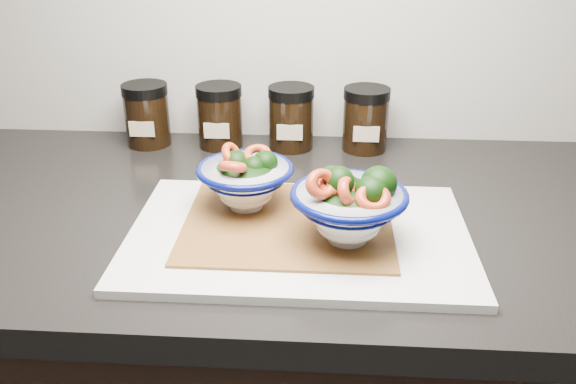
# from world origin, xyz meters

# --- Properties ---
(countertop) EXTENTS (3.50, 0.60, 0.04)m
(countertop) POSITION_xyz_m (0.00, 1.45, 0.88)
(countertop) COLOR black
(countertop) RESTS_ON cabinet
(cutting_board) EXTENTS (0.45, 0.30, 0.01)m
(cutting_board) POSITION_xyz_m (0.13, 1.36, 0.91)
(cutting_board) COLOR silver
(cutting_board) RESTS_ON countertop
(bamboo_mat) EXTENTS (0.28, 0.24, 0.00)m
(bamboo_mat) POSITION_xyz_m (0.11, 1.38, 0.91)
(bamboo_mat) COLOR #A26A30
(bamboo_mat) RESTS_ON cutting_board
(bowl_left) EXTENTS (0.14, 0.14, 0.10)m
(bowl_left) POSITION_xyz_m (0.05, 1.42, 0.96)
(bowl_left) COLOR white
(bowl_left) RESTS_ON bamboo_mat
(bowl_right) EXTENTS (0.15, 0.15, 0.11)m
(bowl_right) POSITION_xyz_m (0.19, 1.34, 0.96)
(bowl_right) COLOR white
(bowl_right) RESTS_ON bamboo_mat
(spice_jar_a) EXTENTS (0.08, 0.08, 0.11)m
(spice_jar_a) POSITION_xyz_m (-0.16, 1.69, 0.96)
(spice_jar_a) COLOR black
(spice_jar_a) RESTS_ON countertop
(spice_jar_b) EXTENTS (0.08, 0.08, 0.11)m
(spice_jar_b) POSITION_xyz_m (-0.03, 1.69, 0.96)
(spice_jar_b) COLOR black
(spice_jar_b) RESTS_ON countertop
(spice_jar_c) EXTENTS (0.08, 0.08, 0.11)m
(spice_jar_c) POSITION_xyz_m (0.10, 1.69, 0.96)
(spice_jar_c) COLOR black
(spice_jar_c) RESTS_ON countertop
(spice_jar_d) EXTENTS (0.08, 0.08, 0.11)m
(spice_jar_d) POSITION_xyz_m (0.23, 1.69, 0.96)
(spice_jar_d) COLOR black
(spice_jar_d) RESTS_ON countertop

